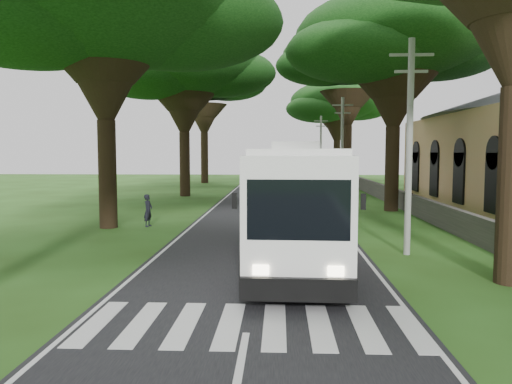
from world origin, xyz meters
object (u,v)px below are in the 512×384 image
Objects in this scene: pole_far at (321,149)px; pedestrian at (148,210)px; pole_near at (409,143)px; distant_car_c at (292,174)px; coach_bus at (296,199)px; distant_car_b at (252,175)px; pole_mid at (342,147)px.

pole_far is 4.79× the size of pedestrian.
pole_near is at bearing -90.00° from pole_far.
pole_near reaches higher than distant_car_c.
distant_car_c is (1.15, 52.90, -1.46)m from coach_bus.
coach_bus is at bearing -89.74° from distant_car_b.
pole_mid and pole_far have the same top height.
pedestrian is (-11.58, 6.49, -3.34)m from pole_near.
distant_car_c is at bearing 1.86° from pedestrian.
pedestrian reaches higher than distant_car_b.
pole_mid is at bearing 90.00° from pole_near.
pole_far is (0.00, 20.00, 0.00)m from pole_mid.
pole_mid reaches higher than coach_bus.
pole_near is 2.17× the size of distant_car_b.
distant_car_c is (-3.05, 12.55, -3.51)m from pole_far.
coach_bus is at bearing -101.67° from pole_mid.
distant_car_b is at bearing 135.20° from pole_far.
pole_far reaches higher than coach_bus.
pole_far is 40.62m from coach_bus.
pole_near is 1.00× the size of pole_mid.
pole_near reaches higher than distant_car_b.
pole_far is at bearing -49.58° from distant_car_b.
pole_mid is at bearing -78.14° from distant_car_b.
pole_near is 52.76m from distant_car_c.
pole_near is at bearing 110.28° from distant_car_c.
pole_near is at bearing -106.90° from pedestrian.
distant_car_b is (-4.30, 48.79, -1.49)m from coach_bus.
pole_near and pole_far have the same top height.
pole_mid reaches higher than distant_car_c.
distant_car_b is (-8.50, 28.44, -3.54)m from pole_mid.
distant_car_b is 6.82m from distant_car_c.
distant_car_c is 2.62× the size of pedestrian.
pole_far is at bearing 120.62° from distant_car_c.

